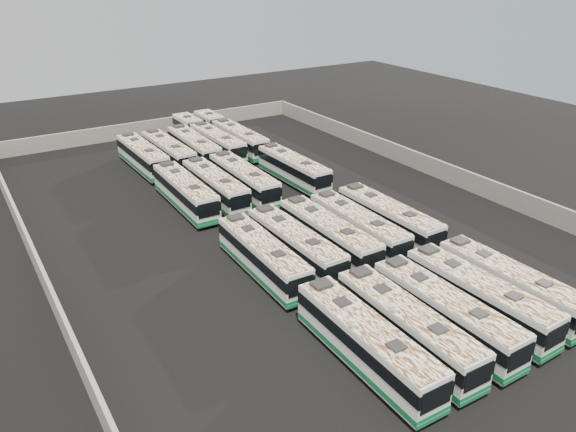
% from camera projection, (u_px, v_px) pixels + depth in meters
% --- Properties ---
extents(ground, '(140.00, 140.00, 0.00)m').
position_uv_depth(ground, '(282.00, 223.00, 55.58)').
color(ground, black).
rests_on(ground, ground).
extents(perimeter_wall, '(45.20, 73.20, 2.20)m').
position_uv_depth(perimeter_wall, '(282.00, 213.00, 55.12)').
color(perimeter_wall, gray).
rests_on(perimeter_wall, ground).
extents(bus_front_far_left, '(2.84, 12.38, 3.48)m').
position_uv_depth(bus_front_far_left, '(366.00, 342.00, 35.52)').
color(bus_front_far_left, silver).
rests_on(bus_front_far_left, ground).
extents(bus_front_left, '(2.90, 12.32, 3.46)m').
position_uv_depth(bus_front_left, '(407.00, 327.00, 37.05)').
color(bus_front_left, silver).
rests_on(bus_front_left, ground).
extents(bus_front_center, '(2.60, 12.18, 3.43)m').
position_uv_depth(bus_front_center, '(445.00, 313.00, 38.53)').
color(bus_front_center, silver).
rests_on(bus_front_center, ground).
extents(bus_front_right, '(2.88, 12.26, 3.44)m').
position_uv_depth(bus_front_right, '(479.00, 297.00, 40.32)').
color(bus_front_right, silver).
rests_on(bus_front_right, ground).
extents(bus_front_far_right, '(2.77, 11.99, 3.37)m').
position_uv_depth(bus_front_far_right, '(509.00, 285.00, 41.87)').
color(bus_front_far_right, silver).
rests_on(bus_front_far_right, ground).
extents(bus_midfront_far_left, '(2.79, 11.94, 3.35)m').
position_uv_depth(bus_midfront_far_left, '(263.00, 256.00, 45.88)').
color(bus_midfront_far_left, silver).
rests_on(bus_midfront_far_left, ground).
extents(bus_midfront_left, '(2.64, 11.98, 3.37)m').
position_uv_depth(bus_midfront_left, '(295.00, 245.00, 47.62)').
color(bus_midfront_left, silver).
rests_on(bus_midfront_left, ground).
extents(bus_midfront_center, '(2.61, 12.24, 3.45)m').
position_uv_depth(bus_midfront_center, '(328.00, 235.00, 49.22)').
color(bus_midfront_center, silver).
rests_on(bus_midfront_center, ground).
extents(bus_midfront_right, '(2.62, 11.91, 3.35)m').
position_uv_depth(bus_midfront_right, '(358.00, 227.00, 50.81)').
color(bus_midfront_right, silver).
rests_on(bus_midfront_right, ground).
extents(bus_midfront_far_right, '(2.69, 12.16, 3.42)m').
position_uv_depth(bus_midfront_far_right, '(388.00, 219.00, 52.39)').
color(bus_midfront_far_right, silver).
rests_on(bus_midfront_far_right, ground).
extents(bus_midback_far_left, '(2.76, 12.24, 3.44)m').
position_uv_depth(bus_midback_far_left, '(185.00, 192.00, 58.26)').
color(bus_midback_far_left, silver).
rests_on(bus_midback_far_left, ground).
extents(bus_midback_left, '(2.59, 11.93, 3.36)m').
position_uv_depth(bus_midback_left, '(215.00, 186.00, 59.94)').
color(bus_midback_left, silver).
rests_on(bus_midback_left, ground).
extents(bus_midback_center, '(2.77, 12.32, 3.46)m').
position_uv_depth(bus_midback_center, '(244.00, 180.00, 61.46)').
color(bus_midback_center, silver).
rests_on(bus_midback_center, ground).
extents(bus_midback_far_right, '(2.68, 11.89, 3.34)m').
position_uv_depth(bus_midback_far_right, '(293.00, 169.00, 64.88)').
color(bus_midback_far_right, silver).
rests_on(bus_midback_far_right, ground).
extents(bus_back_far_left, '(2.76, 12.05, 3.38)m').
position_uv_depth(bus_back_far_left, '(143.00, 156.00, 68.88)').
color(bus_back_far_left, silver).
rests_on(bus_back_far_left, ground).
extents(bus_back_left, '(2.80, 12.06, 3.39)m').
position_uv_depth(bus_back_left, '(168.00, 152.00, 70.29)').
color(bus_back_left, silver).
rests_on(bus_back_left, ground).
extents(bus_back_center, '(2.88, 12.29, 3.45)m').
position_uv_depth(bus_back_center, '(194.00, 147.00, 71.95)').
color(bus_back_center, silver).
rests_on(bus_back_center, ground).
extents(bus_back_right, '(2.70, 18.45, 3.34)m').
position_uv_depth(bus_back_right, '(207.00, 137.00, 76.12)').
color(bus_back_right, silver).
rests_on(bus_back_right, ground).
extents(bus_back_far_right, '(2.57, 18.51, 3.36)m').
position_uv_depth(bus_back_far_right, '(229.00, 134.00, 77.64)').
color(bus_back_far_right, silver).
rests_on(bus_back_far_right, ground).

